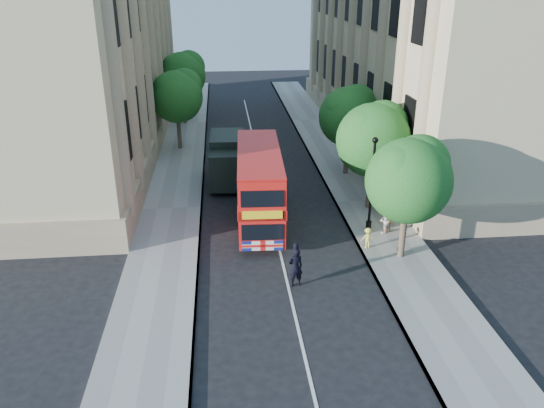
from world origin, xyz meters
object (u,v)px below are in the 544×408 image
object	(u,v)px
lamp_post	(371,188)
police_constable	(295,267)
double_decker_bus	(259,184)
woman_pedestrian	(384,220)
box_van	(228,161)

from	to	relation	value
lamp_post	police_constable	size ratio (longest dim) A/B	2.78
lamp_post	double_decker_bus	xyz separation A→B (m)	(-5.73, 1.96, -0.29)
lamp_post	double_decker_bus	distance (m)	6.07
police_constable	woman_pedestrian	xyz separation A→B (m)	(5.39, 4.58, -0.06)
double_decker_bus	woman_pedestrian	distance (m)	7.00
lamp_post	woman_pedestrian	size ratio (longest dim) A/B	3.46
double_decker_bus	lamp_post	bearing A→B (deg)	-16.40
police_constable	woman_pedestrian	size ratio (longest dim) A/B	1.24
lamp_post	box_van	bearing A→B (deg)	132.19
double_decker_bus	woman_pedestrian	bearing A→B (deg)	-17.78
double_decker_bus	box_van	xyz separation A→B (m)	(-1.62, 6.15, -0.70)
lamp_post	woman_pedestrian	world-z (taller)	lamp_post
box_van	woman_pedestrian	world-z (taller)	box_van
double_decker_bus	woman_pedestrian	world-z (taller)	double_decker_bus
box_van	double_decker_bus	bearing A→B (deg)	-73.37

